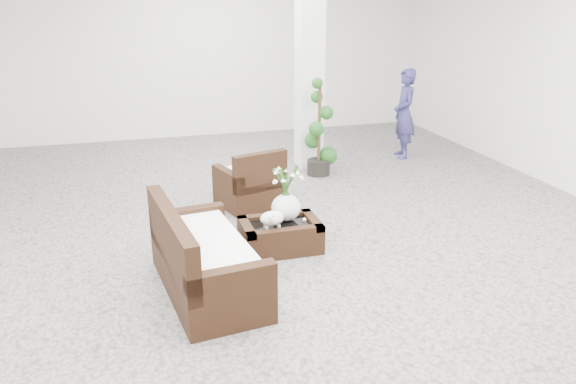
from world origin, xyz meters
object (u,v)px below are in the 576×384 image
object	(u,v)px
coffee_table	(280,236)
loveseat	(207,250)
armchair	(249,177)
topiary	(319,128)

from	to	relation	value
coffee_table	loveseat	distance (m)	1.23
armchair	loveseat	bearing A→B (deg)	51.21
coffee_table	topiary	bearing A→B (deg)	62.20
coffee_table	armchair	bearing A→B (deg)	91.20
coffee_table	topiary	size ratio (longest dim) A/B	0.58
coffee_table	armchair	world-z (taller)	armchair
loveseat	coffee_table	bearing A→B (deg)	-59.25
coffee_table	loveseat	bearing A→B (deg)	-141.96
armchair	coffee_table	bearing A→B (deg)	74.55
armchair	topiary	bearing A→B (deg)	-158.96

